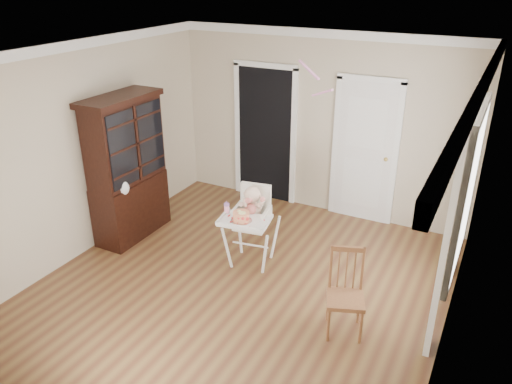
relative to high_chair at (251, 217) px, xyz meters
The scene contains 16 objects.
floor 0.89m from the high_chair, 76.45° to the right, with size 5.00×5.00×0.00m, color #54301D.
ceiling 2.14m from the high_chair, 76.45° to the right, with size 5.00×5.00×0.00m, color white.
wall_back 2.03m from the high_chair, 85.68° to the left, with size 4.50×4.50×0.00m, color #C3B398.
wall_left 2.30m from the high_chair, 164.18° to the right, with size 5.00×5.00×0.00m, color #C3B398.
wall_right 2.56m from the high_chair, 14.00° to the right, with size 5.00×5.00×0.00m, color #C3B398.
crown_molding 2.08m from the high_chair, 76.45° to the right, with size 4.50×5.00×0.12m, color white, non-canonical shape.
doorway 2.08m from the high_chair, 111.84° to the left, with size 1.06×0.05×2.22m.
closet_door 2.09m from the high_chair, 65.80° to the left, with size 0.96×0.09×2.13m.
window_right 2.42m from the high_chair, ahead, with size 0.13×1.84×2.30m.
high_chair is the anchor object (origin of this frame).
baby 0.16m from the high_chair, 95.67° to the left, with size 0.33×0.25×0.47m.
cake 0.31m from the high_chair, 87.84° to the right, with size 0.26×0.26×0.12m.
sippy_cup 0.34m from the high_chair, 144.94° to the right, with size 0.07×0.07×0.16m.
china_cabinet 1.88m from the high_chair, behind, with size 0.52×1.18×1.98m.
dining_chair 1.63m from the high_chair, 25.76° to the right, with size 0.48×0.48×0.92m.
streamer 1.89m from the high_chair, 53.19° to the left, with size 0.03×0.50×0.02m, color pink, non-canonical shape.
Camera 1 is at (2.43, -4.23, 3.48)m, focal length 35.00 mm.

